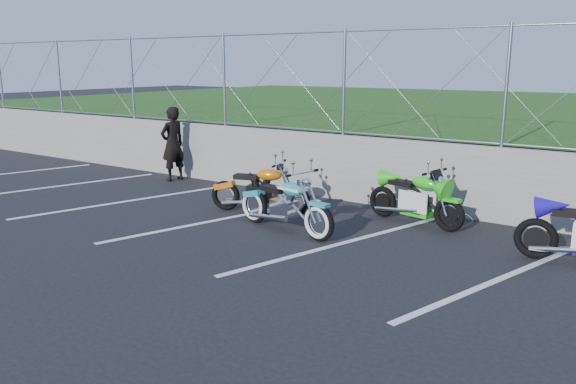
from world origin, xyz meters
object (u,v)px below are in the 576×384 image
Objects in this scene: cruiser_turquoise at (286,207)px; sportbike_green at (416,200)px; naked_orange at (261,191)px; person_standing at (173,144)px.

cruiser_turquoise reaches higher than sportbike_green.
person_standing is (-3.45, 1.24, 0.45)m from naked_orange.
naked_orange is 3.69m from person_standing.
cruiser_turquoise is 1.12× the size of sportbike_green.
sportbike_green is at bearing 94.27° from person_standing.
naked_orange is 1.01× the size of sportbike_green.
person_standing is at bearing 143.92° from naked_orange.
naked_orange is 2.74m from sportbike_green.
cruiser_turquoise is 1.11× the size of naked_orange.
person_standing reaches higher than cruiser_turquoise.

